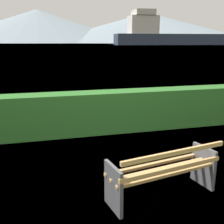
% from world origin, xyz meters
% --- Properties ---
extents(ground_plane, '(1400.00, 1400.00, 0.00)m').
position_xyz_m(ground_plane, '(0.00, 0.00, 0.00)').
color(ground_plane, '#567A38').
extents(water_surface, '(620.00, 620.00, 0.00)m').
position_xyz_m(water_surface, '(0.00, 307.88, 0.00)').
color(water_surface, '#6B8EA3').
rests_on(water_surface, ground_plane).
extents(park_bench, '(1.81, 0.88, 0.87)m').
position_xyz_m(park_bench, '(0.01, -0.06, 0.43)').
color(park_bench, tan).
rests_on(park_bench, ground_plane).
extents(hedge_row, '(10.51, 0.66, 1.07)m').
position_xyz_m(hedge_row, '(0.00, 3.29, 0.54)').
color(hedge_row, '#2D6B28').
rests_on(hedge_row, ground_plane).
extents(cargo_ship_large, '(107.99, 24.52, 23.43)m').
position_xyz_m(cargo_ship_large, '(95.35, 180.76, 6.55)').
color(cargo_ship_large, '#2D384C').
rests_on(cargo_ship_large, water_surface).
extents(distant_hills, '(928.78, 440.05, 77.82)m').
position_xyz_m(distant_hills, '(-50.38, 550.74, 33.57)').
color(distant_hills, gray).
rests_on(distant_hills, ground_plane).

